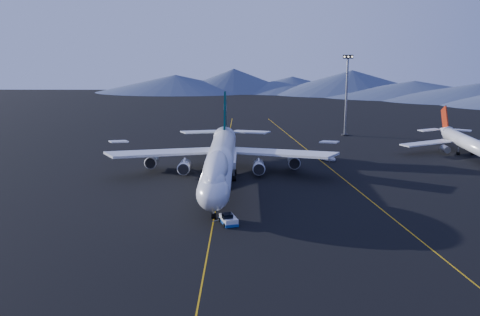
{
  "coord_description": "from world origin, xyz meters",
  "views": [
    {
      "loc": [
        6.29,
        -125.74,
        34.11
      ],
      "look_at": [
        4.79,
        1.32,
        6.0
      ],
      "focal_mm": 40.0,
      "sensor_mm": 36.0,
      "label": 1
    }
  ],
  "objects_px": {
    "boeing_747": "(220,160)",
    "pushback_tug": "(229,220)",
    "second_jet": "(467,143)",
    "service_van": "(328,158)",
    "floodlight_mast": "(346,95)"
  },
  "relations": [
    {
      "from": "service_van",
      "to": "pushback_tug",
      "type": "bearing_deg",
      "value": -159.76
    },
    {
      "from": "second_jet",
      "to": "service_van",
      "type": "distance_m",
      "value": 43.61
    },
    {
      "from": "boeing_747",
      "to": "service_van",
      "type": "bearing_deg",
      "value": 40.31
    },
    {
      "from": "boeing_747",
      "to": "service_van",
      "type": "xyz_separation_m",
      "value": [
        30.0,
        25.45,
        -5.14
      ]
    },
    {
      "from": "pushback_tug",
      "to": "floodlight_mast",
      "type": "xyz_separation_m",
      "value": [
        39.39,
        96.89,
        13.99
      ]
    },
    {
      "from": "service_van",
      "to": "second_jet",
      "type": "bearing_deg",
      "value": -33.5
    },
    {
      "from": "pushback_tug",
      "to": "floodlight_mast",
      "type": "relative_size",
      "value": 0.2
    },
    {
      "from": "boeing_747",
      "to": "second_jet",
      "type": "bearing_deg",
      "value": 24.43
    },
    {
      "from": "pushback_tug",
      "to": "second_jet",
      "type": "bearing_deg",
      "value": 24.4
    },
    {
      "from": "second_jet",
      "to": "floodlight_mast",
      "type": "relative_size",
      "value": 1.55
    },
    {
      "from": "boeing_747",
      "to": "service_van",
      "type": "relative_size",
      "value": 14.88
    },
    {
      "from": "boeing_747",
      "to": "pushback_tug",
      "type": "xyz_separation_m",
      "value": [
        3.0,
        -29.53,
        -5.11
      ]
    },
    {
      "from": "pushback_tug",
      "to": "second_jet",
      "type": "distance_m",
      "value": 93.84
    },
    {
      "from": "service_van",
      "to": "floodlight_mast",
      "type": "bearing_deg",
      "value": 29.93
    },
    {
      "from": "pushback_tug",
      "to": "service_van",
      "type": "xyz_separation_m",
      "value": [
        27.0,
        54.98,
        -0.03
      ]
    }
  ]
}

